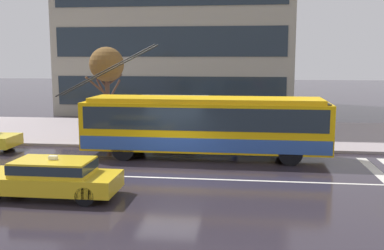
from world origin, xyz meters
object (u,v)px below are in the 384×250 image
trolleybus (205,125)px  pedestrian_waiting_by_pole (234,113)px  taxi_oncoming_near (51,176)px  bus_shelter (174,108)px  pedestrian_walking_past (272,116)px  street_tree_bare (107,66)px  pedestrian_at_shelter (125,121)px  pedestrian_approaching_curb (181,109)px

trolleybus → pedestrian_waiting_by_pole: size_ratio=6.40×
taxi_oncoming_near → bus_shelter: bearing=75.0°
pedestrian_walking_past → pedestrian_waiting_by_pole: bearing=154.6°
taxi_oncoming_near → bus_shelter: 10.03m
bus_shelter → street_tree_bare: 4.45m
trolleybus → pedestrian_at_shelter: 5.82m
taxi_oncoming_near → pedestrian_approaching_curb: pedestrian_approaching_curb is taller
pedestrian_approaching_curb → pedestrian_waiting_by_pole: bearing=-15.8°
taxi_oncoming_near → street_tree_bare: size_ratio=0.92×
pedestrian_at_shelter → pedestrian_waiting_by_pole: (5.94, -0.12, 0.56)m
taxi_oncoming_near → pedestrian_walking_past: (7.71, 8.92, 1.00)m
taxi_oncoming_near → pedestrian_walking_past: pedestrian_walking_past is taller
pedestrian_at_shelter → pedestrian_approaching_curb: 3.15m
trolleybus → street_tree_bare: size_ratio=2.51×
street_tree_bare → pedestrian_at_shelter: bearing=-14.9°
taxi_oncoming_near → street_tree_bare: 10.88m
trolleybus → taxi_oncoming_near: (-4.55, -6.59, -0.84)m
street_tree_bare → pedestrian_waiting_by_pole: bearing=-3.3°
pedestrian_at_shelter → pedestrian_walking_past: 7.97m
taxi_oncoming_near → pedestrian_walking_past: size_ratio=2.36×
bus_shelter → street_tree_bare: size_ratio=0.72×
pedestrian_walking_past → street_tree_bare: 9.38m
taxi_oncoming_near → pedestrian_approaching_curb: (2.82, 10.68, 1.08)m
pedestrian_at_shelter → pedestrian_walking_past: (7.88, -1.04, 0.55)m
pedestrian_approaching_curb → street_tree_bare: (-4.07, -0.43, 2.38)m
trolleybus → pedestrian_walking_past: (3.16, 2.33, 0.15)m
pedestrian_at_shelter → bus_shelter: bearing=-7.1°
pedestrian_waiting_by_pole → bus_shelter: bearing=-175.9°
pedestrian_approaching_curb → bus_shelter: bearing=-103.1°
pedestrian_approaching_curb → street_tree_bare: size_ratio=0.39×
pedestrian_walking_past → street_tree_bare: bearing=171.6°
pedestrian_approaching_curb → pedestrian_walking_past: pedestrian_approaching_curb is taller
bus_shelter → pedestrian_walking_past: 5.19m
bus_shelter → pedestrian_at_shelter: bus_shelter is taller
pedestrian_approaching_curb → pedestrian_waiting_by_pole: size_ratio=1.01×
trolleybus → bus_shelter: 3.63m
pedestrian_walking_past → street_tree_bare: street_tree_bare is taller
pedestrian_approaching_curb → pedestrian_walking_past: (4.89, -1.75, -0.08)m
taxi_oncoming_near → pedestrian_approaching_curb: size_ratio=2.34×
pedestrian_waiting_by_pole → street_tree_bare: bearing=176.7°
taxi_oncoming_near → pedestrian_at_shelter: pedestrian_at_shelter is taller
pedestrian_at_shelter → street_tree_bare: street_tree_bare is taller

